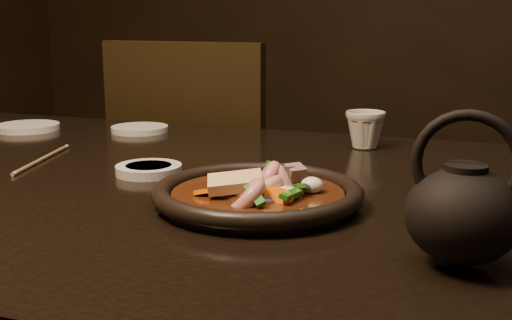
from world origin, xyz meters
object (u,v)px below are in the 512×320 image
(plate, at_px, (258,195))
(tea_cup, at_px, (365,128))
(table, at_px, (152,225))
(teapot, at_px, (464,210))
(chair, at_px, (208,203))

(plate, distance_m, tea_cup, 0.41)
(table, xyz_separation_m, tea_cup, (0.26, 0.32, 0.11))
(table, xyz_separation_m, teapot, (0.45, -0.21, 0.13))
(plate, height_order, tea_cup, tea_cup)
(chair, height_order, plate, chair)
(table, relative_size, plate, 6.01)
(table, relative_size, teapot, 10.93)
(chair, relative_size, teapot, 6.34)
(plate, xyz_separation_m, tea_cup, (0.06, 0.41, 0.02))
(teapot, bearing_deg, chair, 126.13)
(chair, xyz_separation_m, teapot, (0.67, -0.87, 0.30))
(plate, relative_size, tea_cup, 3.69)
(chair, bearing_deg, plate, 121.69)
(chair, height_order, tea_cup, chair)
(tea_cup, bearing_deg, plate, -97.87)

